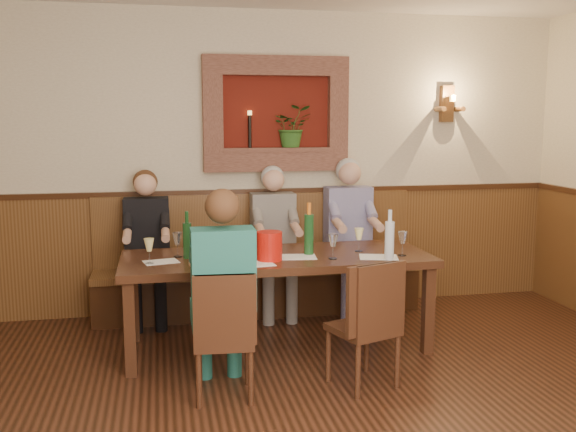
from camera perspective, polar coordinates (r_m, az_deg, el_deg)
The scene contains 28 objects.
room_shell at distance 3.12m, azimuth 5.20°, elevation 10.05°, with size 6.04×6.04×2.82m.
wainscoting at distance 3.35m, azimuth 4.89°, elevation -12.81°, with size 6.02×6.02×1.15m.
wall_niche at distance 6.04m, azimuth -0.66°, elevation 8.63°, with size 1.36×0.30×1.06m.
wall_sconce at distance 6.54m, azimuth 14.00°, elevation 9.58°, with size 0.25×0.20×0.35m.
dining_table at distance 5.05m, azimuth -1.00°, elevation -4.33°, with size 2.40×0.90×0.75m.
bench at distance 6.03m, azimuth -2.62°, elevation -5.56°, with size 3.00×0.45×1.11m.
chair_near_left at distance 4.30m, azimuth -5.70°, elevation -12.67°, with size 0.41×0.41×0.86m.
chair_near_right at distance 4.48m, azimuth 6.79°, elevation -11.68°, with size 0.50×0.50×0.88m.
person_bench_left at distance 5.81m, azimuth -12.36°, elevation -3.94°, with size 0.39×0.48×1.36m.
person_bench_mid at distance 5.90m, azimuth -1.20°, elevation -3.46°, with size 0.40×0.49×1.38m.
person_bench_right at distance 6.06m, azimuth 5.55°, elevation -2.91°, with size 0.43×0.52×1.44m.
person_chair_front at distance 4.26m, azimuth -5.85°, elevation -8.33°, with size 0.40×0.49×1.38m.
spittoon_bucket at distance 4.84m, azimuth -1.66°, elevation -2.68°, with size 0.19×0.19×0.22m, color red.
wine_bottle_green_a at distance 5.03m, azimuth 1.87°, elevation -1.54°, with size 0.10×0.10×0.41m.
wine_bottle_green_b at distance 4.96m, azimuth -8.94°, elevation -2.06°, with size 0.08×0.08×0.36m.
water_bottle at distance 4.91m, azimuth 9.01°, elevation -2.07°, with size 0.08×0.08×0.38m.
tasting_sheet_a at distance 4.89m, azimuth -11.22°, elevation -4.01°, with size 0.25×0.18×0.00m, color white.
tasting_sheet_b at distance 4.96m, azimuth 0.81°, elevation -3.65°, with size 0.29×0.21×0.00m, color white.
tasting_sheet_c at distance 5.01m, azimuth 8.04°, elevation -3.63°, with size 0.29×0.21×0.00m, color white.
tasting_sheet_d at distance 4.73m, azimuth -3.12°, elevation -4.29°, with size 0.30×0.21×0.00m, color white.
wine_glass_0 at distance 4.89m, azimuth 4.03°, elevation -2.73°, with size 0.08×0.08×0.19m, color white, non-canonical shape.
wine_glass_1 at distance 4.67m, azimuth -3.34°, elevation -3.28°, with size 0.08×0.08×0.19m, color #FFF698, non-canonical shape.
wine_glass_2 at distance 5.18m, azimuth 6.32°, elevation -2.12°, with size 0.08×0.08×0.19m, color #FFF698, non-canonical shape.
wine_glass_3 at distance 5.03m, azimuth -9.79°, elevation -2.52°, with size 0.08×0.08×0.19m, color white, non-canonical shape.
wine_glass_4 at distance 5.08m, azimuth 10.14°, elevation -2.43°, with size 0.08×0.08×0.19m, color white, non-canonical shape.
wine_glass_5 at distance 4.82m, azimuth -12.23°, elevation -3.08°, with size 0.08×0.08×0.19m, color #FFF698, non-canonical shape.
wine_glass_6 at distance 5.06m, azimuth -3.86°, elevation -2.35°, with size 0.08×0.08×0.19m, color white, non-canonical shape.
wine_glass_7 at distance 4.91m, azimuth -0.92°, elevation -2.68°, with size 0.08×0.08×0.19m, color #FFF698, non-canonical shape.
Camera 1 is at (-0.89, -2.99, 1.81)m, focal length 40.00 mm.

